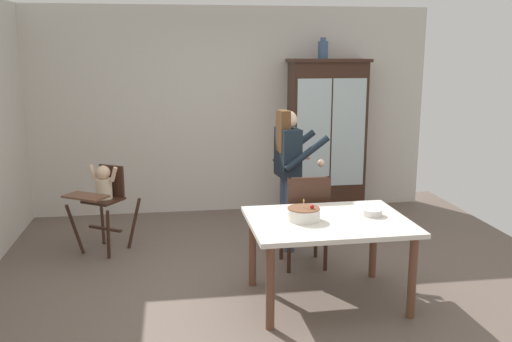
{
  "coord_description": "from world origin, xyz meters",
  "views": [
    {
      "loc": [
        -0.78,
        -4.74,
        2.16
      ],
      "look_at": [
        0.04,
        0.7,
        0.95
      ],
      "focal_mm": 39.17,
      "sensor_mm": 36.0,
      "label": 1
    }
  ],
  "objects_px": {
    "china_cabinet": "(326,136)",
    "dining_table": "(328,230)",
    "high_chair_with_toddler": "(103,193)",
    "adult_person": "(288,163)",
    "ceramic_vase": "(323,49)",
    "dining_chair_far_side": "(306,215)",
    "serving_bowl": "(372,212)",
    "birthday_cake": "(304,214)"
  },
  "relations": [
    {
      "from": "china_cabinet",
      "to": "serving_bowl",
      "type": "xyz_separation_m",
      "value": [
        -0.33,
        -2.65,
        -0.25
      ]
    },
    {
      "from": "dining_table",
      "to": "birthday_cake",
      "type": "distance_m",
      "value": 0.26
    },
    {
      "from": "birthday_cake",
      "to": "dining_chair_far_side",
      "type": "bearing_deg",
      "value": 74.43
    },
    {
      "from": "birthday_cake",
      "to": "serving_bowl",
      "type": "bearing_deg",
      "value": 4.5
    },
    {
      "from": "adult_person",
      "to": "serving_bowl",
      "type": "height_order",
      "value": "adult_person"
    },
    {
      "from": "high_chair_with_toddler",
      "to": "adult_person",
      "type": "relative_size",
      "value": 0.62
    },
    {
      "from": "birthday_cake",
      "to": "dining_chair_far_side",
      "type": "height_order",
      "value": "dining_chair_far_side"
    },
    {
      "from": "dining_chair_far_side",
      "to": "dining_table",
      "type": "bearing_deg",
      "value": 90.75
    },
    {
      "from": "serving_bowl",
      "to": "dining_chair_far_side",
      "type": "bearing_deg",
      "value": 121.83
    },
    {
      "from": "adult_person",
      "to": "birthday_cake",
      "type": "height_order",
      "value": "adult_person"
    },
    {
      "from": "birthday_cake",
      "to": "dining_table",
      "type": "bearing_deg",
      "value": -2.34
    },
    {
      "from": "high_chair_with_toddler",
      "to": "adult_person",
      "type": "bearing_deg",
      "value": 26.12
    },
    {
      "from": "china_cabinet",
      "to": "high_chair_with_toddler",
      "type": "relative_size",
      "value": 2.14
    },
    {
      "from": "birthday_cake",
      "to": "high_chair_with_toddler",
      "type": "bearing_deg",
      "value": 139.78
    },
    {
      "from": "china_cabinet",
      "to": "dining_chair_far_side",
      "type": "xyz_separation_m",
      "value": [
        -0.75,
        -1.97,
        -0.47
      ]
    },
    {
      "from": "ceramic_vase",
      "to": "dining_chair_far_side",
      "type": "xyz_separation_m",
      "value": [
        -0.67,
        -1.98,
        -1.59
      ]
    },
    {
      "from": "dining_table",
      "to": "serving_bowl",
      "type": "xyz_separation_m",
      "value": [
        0.41,
        0.06,
        0.12
      ]
    },
    {
      "from": "china_cabinet",
      "to": "dining_table",
      "type": "xyz_separation_m",
      "value": [
        -0.73,
        -2.71,
        -0.37
      ]
    },
    {
      "from": "high_chair_with_toddler",
      "to": "birthday_cake",
      "type": "xyz_separation_m",
      "value": [
        1.82,
        -1.54,
        0.14
      ]
    },
    {
      "from": "ceramic_vase",
      "to": "serving_bowl",
      "type": "relative_size",
      "value": 1.5
    },
    {
      "from": "china_cabinet",
      "to": "dining_chair_far_side",
      "type": "bearing_deg",
      "value": -110.78
    },
    {
      "from": "adult_person",
      "to": "dining_table",
      "type": "relative_size",
      "value": 1.12
    },
    {
      "from": "serving_bowl",
      "to": "dining_chair_far_side",
      "type": "height_order",
      "value": "dining_chair_far_side"
    },
    {
      "from": "ceramic_vase",
      "to": "serving_bowl",
      "type": "distance_m",
      "value": 3.0
    },
    {
      "from": "high_chair_with_toddler",
      "to": "dining_chair_far_side",
      "type": "distance_m",
      "value": 2.19
    },
    {
      "from": "dining_table",
      "to": "birthday_cake",
      "type": "relative_size",
      "value": 4.9
    },
    {
      "from": "ceramic_vase",
      "to": "dining_table",
      "type": "height_order",
      "value": "ceramic_vase"
    },
    {
      "from": "china_cabinet",
      "to": "dining_chair_far_side",
      "type": "relative_size",
      "value": 2.12
    },
    {
      "from": "ceramic_vase",
      "to": "china_cabinet",
      "type": "bearing_deg",
      "value": -2.74
    },
    {
      "from": "high_chair_with_toddler",
      "to": "adult_person",
      "type": "distance_m",
      "value": 2.0
    },
    {
      "from": "adult_person",
      "to": "birthday_cake",
      "type": "bearing_deg",
      "value": 166.99
    },
    {
      "from": "dining_table",
      "to": "serving_bowl",
      "type": "bearing_deg",
      "value": 8.11
    },
    {
      "from": "adult_person",
      "to": "ceramic_vase",
      "type": "bearing_deg",
      "value": -34.45
    },
    {
      "from": "china_cabinet",
      "to": "birthday_cake",
      "type": "distance_m",
      "value": 2.87
    },
    {
      "from": "china_cabinet",
      "to": "dining_table",
      "type": "relative_size",
      "value": 1.48
    },
    {
      "from": "dining_table",
      "to": "serving_bowl",
      "type": "height_order",
      "value": "serving_bowl"
    },
    {
      "from": "dining_table",
      "to": "adult_person",
      "type": "bearing_deg",
      "value": 93.22
    },
    {
      "from": "high_chair_with_toddler",
      "to": "serving_bowl",
      "type": "height_order",
      "value": "high_chair_with_toddler"
    },
    {
      "from": "china_cabinet",
      "to": "ceramic_vase",
      "type": "distance_m",
      "value": 1.13
    },
    {
      "from": "adult_person",
      "to": "serving_bowl",
      "type": "xyz_separation_m",
      "value": [
        0.48,
        -1.26,
        -0.2
      ]
    },
    {
      "from": "high_chair_with_toddler",
      "to": "dining_chair_far_side",
      "type": "height_order",
      "value": "dining_chair_far_side"
    },
    {
      "from": "serving_bowl",
      "to": "ceramic_vase",
      "type": "bearing_deg",
      "value": 84.56
    }
  ]
}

